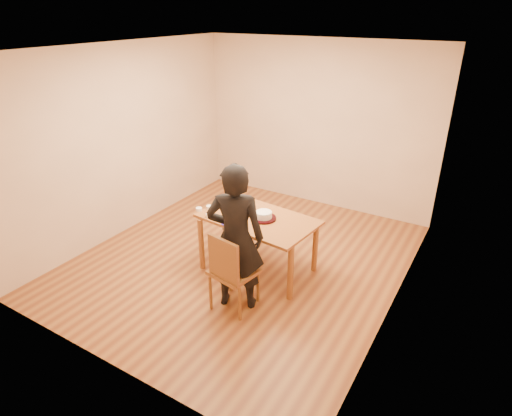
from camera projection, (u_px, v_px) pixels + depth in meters
The scene contains 16 objects.
room_shell at pixel (256, 157), 5.51m from camera, with size 4.00×4.50×2.70m.
dining_table at pixel (258, 219), 5.29m from camera, with size 1.42×0.84×0.04m, color brown.
dining_chair at pixel (234, 272), 4.74m from camera, with size 0.45×0.45×0.04m, color brown.
cake_plate at pixel (264, 218), 5.24m from camera, with size 0.31×0.31×0.02m, color red.
cake at pixel (264, 215), 5.22m from camera, with size 0.21×0.21×0.07m, color white.
frosting_dome at pixel (264, 212), 5.20m from camera, with size 0.20×0.20×0.03m, color white.
frosting_tub at pixel (234, 228), 4.95m from camera, with size 0.09×0.09×0.08m, color white.
frosting_lid at pixel (225, 224), 5.13m from camera, with size 0.10×0.10×0.01m, color #23189F.
frosting_dollop at pixel (225, 223), 5.12m from camera, with size 0.04×0.04×0.02m, color white.
ramekin_green at pixel (209, 215), 5.30m from camera, with size 0.09×0.09×0.04m, color white.
ramekin_yellow at pixel (209, 207), 5.52m from camera, with size 0.08×0.08×0.04m, color white.
ramekin_multi at pixel (199, 209), 5.46m from camera, with size 0.08×0.08×0.04m, color white.
candy_box_pink at pixel (234, 196), 5.85m from camera, with size 0.14×0.07×0.02m, color #DE3475.
candy_box_green at pixel (234, 194), 5.85m from camera, with size 0.13×0.07×0.02m, color green.
spatula at pixel (228, 230), 4.98m from camera, with size 0.16×0.02×0.01m, color black.
person at pixel (236, 238), 4.60m from camera, with size 0.62×0.41×1.71m, color black.
Camera 1 is at (2.70, -4.17, 3.12)m, focal length 30.00 mm.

